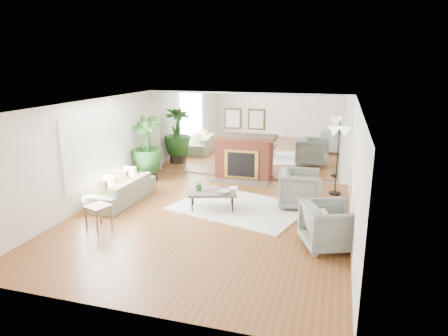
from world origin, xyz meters
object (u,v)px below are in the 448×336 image
(armchair_back, at_px, (300,189))
(armchair_front, at_px, (330,226))
(side_table, at_px, (98,209))
(sofa, at_px, (122,190))
(fireplace, at_px, (243,157))
(potted_ficus, at_px, (147,147))
(coffee_table, at_px, (212,193))
(floor_lamp, at_px, (339,137))

(armchair_back, height_order, armchair_front, armchair_back)
(armchair_back, xyz_separation_m, side_table, (-3.84, -2.46, -0.02))
(sofa, distance_m, side_table, 1.64)
(sofa, distance_m, armchair_front, 5.12)
(fireplace, distance_m, potted_ficus, 2.79)
(armchair_front, height_order, potted_ficus, potted_ficus)
(armchair_back, relative_size, armchair_front, 1.04)
(side_table, bearing_deg, armchair_front, 5.43)
(coffee_table, height_order, side_table, side_table)
(coffee_table, xyz_separation_m, floor_lamp, (2.73, 1.95, 1.10))
(potted_ficus, xyz_separation_m, floor_lamp, (5.25, 0.24, 0.50))
(fireplace, xyz_separation_m, armchair_front, (2.60, -3.93, -0.23))
(side_table, distance_m, floor_lamp, 6.02)
(fireplace, xyz_separation_m, floor_lamp, (2.65, -0.70, 0.85))
(potted_ficus, bearing_deg, coffee_table, -34.22)
(fireplace, height_order, sofa, fireplace)
(side_table, bearing_deg, coffee_table, 41.99)
(fireplace, xyz_separation_m, sofa, (-2.38, -2.78, -0.36))
(potted_ficus, bearing_deg, armchair_front, -29.94)
(fireplace, xyz_separation_m, coffee_table, (-0.08, -2.65, -0.25))
(sofa, xyz_separation_m, armchair_back, (4.23, 0.87, 0.14))
(fireplace, height_order, side_table, fireplace)
(side_table, relative_size, potted_ficus, 0.30)
(sofa, bearing_deg, coffee_table, 95.32)
(fireplace, relative_size, armchair_back, 2.10)
(floor_lamp, bearing_deg, sofa, -157.52)
(coffee_table, bearing_deg, sofa, -176.78)
(armchair_back, bearing_deg, coffee_table, 104.20)
(sofa, relative_size, armchair_back, 2.10)
(floor_lamp, bearing_deg, side_table, -141.66)
(floor_lamp, bearing_deg, armchair_front, -90.90)
(potted_ficus, bearing_deg, floor_lamp, 2.64)
(sofa, distance_m, potted_ficus, 1.98)
(armchair_front, bearing_deg, side_table, 73.57)
(fireplace, bearing_deg, side_table, -114.52)
(fireplace, bearing_deg, coffee_table, -91.79)
(fireplace, distance_m, armchair_front, 4.72)
(coffee_table, bearing_deg, floor_lamp, 35.55)
(fireplace, bearing_deg, sofa, -130.63)
(side_table, height_order, floor_lamp, floor_lamp)
(coffee_table, height_order, floor_lamp, floor_lamp)
(armchair_back, bearing_deg, armchair_front, -166.43)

